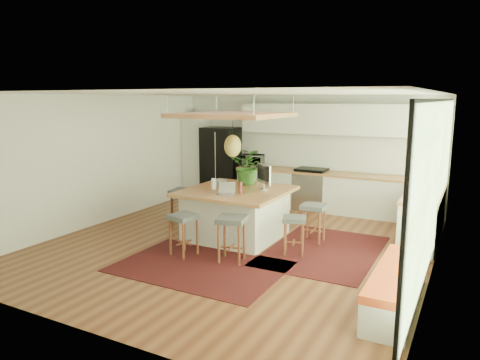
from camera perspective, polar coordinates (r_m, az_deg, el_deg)
The scene contains 34 objects.
floor at distance 8.18m, azimuth -0.41°, elevation -8.28°, with size 7.00×7.00×0.00m, color #592B19.
ceiling at distance 7.76m, azimuth -0.43°, elevation 10.98°, with size 7.00×7.00×0.00m, color white.
wall_back at distance 11.03m, azimuth 8.26°, elevation 3.66°, with size 6.50×6.50×0.00m, color silver.
wall_front at distance 5.12m, azimuth -19.43°, elevation -4.54°, with size 6.50×6.50×0.00m, color silver.
wall_left at distance 9.81m, azimuth -17.38°, elevation 2.47°, with size 7.00×7.00×0.00m, color silver.
wall_right at distance 6.95m, azimuth 23.87°, elevation -1.02°, with size 7.00×7.00×0.00m, color silver.
window_wall at distance 6.95m, azimuth 23.65°, elevation -0.59°, with size 0.10×6.20×2.60m, color black, non-canonical shape.
pantry at distance 12.10m, azimuth -5.57°, elevation 3.23°, with size 0.55×0.60×2.25m, color silver.
back_counter_base at distance 10.71m, azimuth 10.33°, elevation -1.54°, with size 4.20×0.60×0.88m, color silver.
back_counter_top at distance 10.62m, azimuth 10.41°, elevation 0.89°, with size 4.24×0.64×0.05m, color #9E5F38.
backsplash at distance 10.84m, azimuth 10.97°, elevation 3.47°, with size 4.20×0.02×0.80m, color white.
upper_cabinets at distance 10.63m, azimuth 10.86°, elevation 7.66°, with size 4.20×0.34×0.70m, color silver.
range at distance 10.77m, azimuth 9.07°, elevation -1.10°, with size 0.76×0.62×1.00m, color #A5A5AA, non-canonical shape.
right_counter_base at distance 9.12m, azimuth 22.42°, elevation -4.24°, with size 0.60×2.50×0.88m, color silver.
right_counter_top at distance 9.02m, azimuth 22.62°, elevation -1.41°, with size 0.64×2.54×0.05m, color #9E5F38.
window_bench at distance 6.14m, azimuth 19.36°, elevation -12.89°, with size 0.52×2.00×0.50m, color silver, non-canonical shape.
ceiling_panel at distance 8.27m, azimuth -0.94°, elevation 6.44°, with size 1.86×1.86×0.80m, color #9E5F38, non-canonical shape.
rug_near at distance 7.19m, azimuth -5.10°, elevation -10.96°, with size 2.60×1.80×0.01m, color black.
rug_right at distance 8.00m, azimuth 10.64°, elevation -8.86°, with size 1.80×2.60×0.01m, color black.
fridge at distance 11.71m, azimuth -2.37°, elevation 2.05°, with size 0.94×0.73×1.89m, color black, non-canonical shape.
island at distance 8.49m, azimuth -0.47°, elevation -4.32°, with size 1.85×1.85×0.93m, color #9E5F38, non-canonical shape.
stool_near_left at distance 7.63m, azimuth -7.19°, elevation -6.96°, with size 0.42×0.42×0.71m, color #43464A, non-canonical shape.
stool_near_right at distance 7.29m, azimuth -1.08°, elevation -7.71°, with size 0.44×0.44×0.75m, color #43464A, non-canonical shape.
stool_right_front at distance 7.68m, azimuth 6.91°, elevation -6.84°, with size 0.39×0.39×0.65m, color #43464A, non-canonical shape.
stool_right_back at distance 8.34m, azimuth 9.35°, elevation -5.51°, with size 0.42×0.42×0.72m, color #43464A, non-canonical shape.
stool_left_side at distance 9.29m, azimuth -7.23°, elevation -3.81°, with size 0.46×0.46×0.78m, color #43464A, non-canonical shape.
laptop at distance 7.93m, azimuth -1.82°, elevation -1.03°, with size 0.31×0.32×0.23m, color #A5A5AA, non-canonical shape.
monitor at distance 8.36m, azimuth 3.06°, elevation 0.53°, with size 0.53×0.19×0.49m, color #A5A5AA, non-canonical shape.
microwave at distance 11.25m, azimuth 1.66°, elevation 2.67°, with size 0.55×0.31×0.38m, color #A5A5AA.
island_plant at distance 8.87m, azimuth 1.06°, elevation 1.25°, with size 0.65×0.72×0.56m, color #1E4C19.
island_bowl at distance 9.11m, azimuth -2.30°, elevation -0.16°, with size 0.20×0.20×0.05m, color white.
island_bottle_0 at distance 8.72m, azimuth -3.34°, elevation -0.17°, with size 0.07×0.07×0.19m, color #3977E7.
island_bottle_1 at distance 8.43m, azimuth -3.35°, elevation -0.53°, with size 0.07×0.07×0.19m, color white.
island_bottle_2 at distance 7.99m, azimuth 0.08°, elevation -1.12°, with size 0.07×0.07×0.19m, color maroon.
Camera 1 is at (3.69, -6.82, 2.61)m, focal length 33.38 mm.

